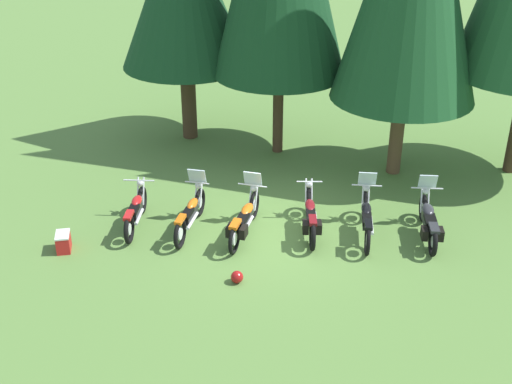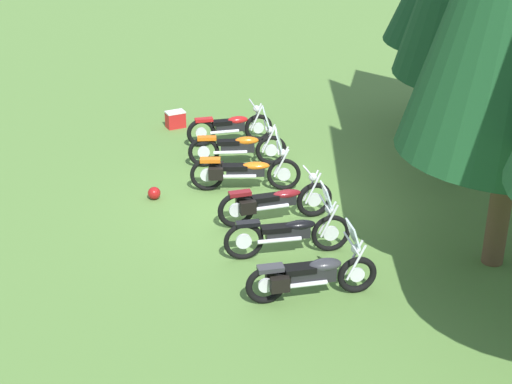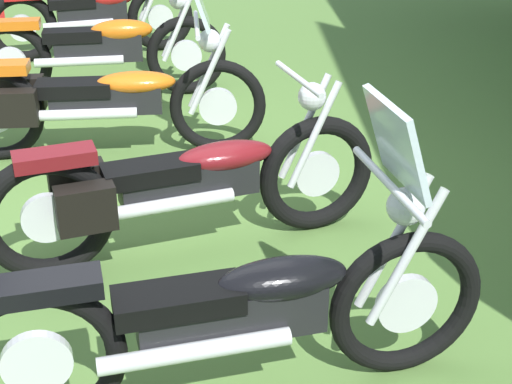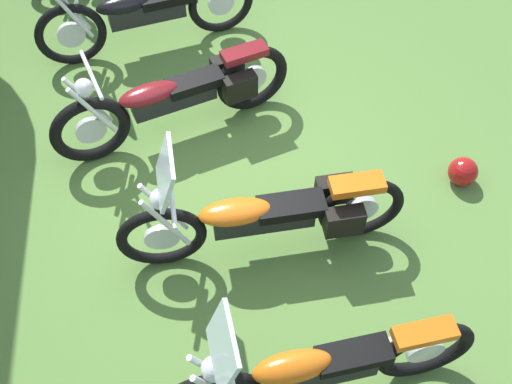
# 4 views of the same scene
# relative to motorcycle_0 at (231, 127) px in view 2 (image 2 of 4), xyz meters

# --- Properties ---
(ground_plane) EXTENTS (80.00, 80.00, 0.00)m
(ground_plane) POSITION_rel_motorcycle_0_xyz_m (3.38, 0.71, -0.45)
(ground_plane) COLOR #547A38
(motorcycle_0) EXTENTS (0.82, 2.14, 1.01)m
(motorcycle_0) POSITION_rel_motorcycle_0_xyz_m (0.00, 0.00, 0.00)
(motorcycle_0) COLOR black
(motorcycle_0) RESTS_ON ground_plane
(motorcycle_1) EXTENTS (0.62, 2.31, 1.38)m
(motorcycle_1) POSITION_rel_motorcycle_0_xyz_m (1.36, 0.24, 0.03)
(motorcycle_1) COLOR black
(motorcycle_1) RESTS_ON ground_plane
(motorcycle_2) EXTENTS (0.73, 2.42, 1.38)m
(motorcycle_2) POSITION_rel_motorcycle_0_xyz_m (2.69, 0.37, 0.03)
(motorcycle_2) COLOR black
(motorcycle_2) RESTS_ON ground_plane
(motorcycle_3) EXTENTS (0.94, 2.34, 1.03)m
(motorcycle_3) POSITION_rel_motorcycle_0_xyz_m (4.19, 0.99, 0.01)
(motorcycle_3) COLOR black
(motorcycle_3) RESTS_ON ground_plane
(motorcycle_4) EXTENTS (0.77, 2.38, 1.38)m
(motorcycle_4) POSITION_rel_motorcycle_0_xyz_m (5.50, 1.27, 0.03)
(motorcycle_4) COLOR black
(motorcycle_4) RESTS_ON ground_plane
(motorcycle_5) EXTENTS (0.93, 2.27, 1.36)m
(motorcycle_5) POSITION_rel_motorcycle_0_xyz_m (6.95, 1.57, 0.02)
(motorcycle_5) COLOR black
(motorcycle_5) RESTS_ON ground_plane
(picnic_cooler) EXTENTS (0.50, 0.58, 0.44)m
(picnic_cooler) POSITION_rel_motorcycle_0_xyz_m (-1.15, -1.49, -0.22)
(picnic_cooler) COLOR red
(picnic_cooler) RESTS_ON ground_plane
(dropped_helmet) EXTENTS (0.28, 0.28, 0.28)m
(dropped_helmet) POSITION_rel_motorcycle_0_xyz_m (3.14, -1.54, -0.31)
(dropped_helmet) COLOR maroon
(dropped_helmet) RESTS_ON ground_plane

